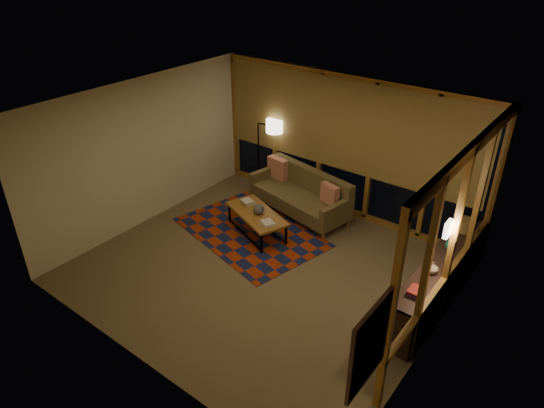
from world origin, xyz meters
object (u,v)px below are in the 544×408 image
Objects in this scene: sofa at (299,194)px; bookshelf at (438,278)px; floor_lamp at (258,153)px; coffee_table at (257,223)px.

sofa is 3.20m from bookshelf.
sofa is 1.29× the size of floor_lamp.
sofa reaches higher than coffee_table.
sofa is at bearing -30.19° from floor_lamp.
coffee_table is 1.94m from floor_lamp.
bookshelf is at bearing -29.39° from floor_lamp.
bookshelf reaches higher than coffee_table.
bookshelf is (4.40, -1.24, -0.43)m from floor_lamp.
coffee_table is at bearing -66.09° from floor_lamp.
sofa reaches higher than bookshelf.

